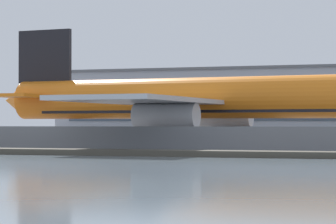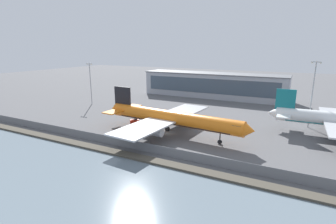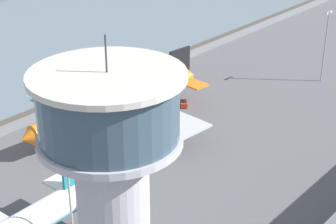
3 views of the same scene
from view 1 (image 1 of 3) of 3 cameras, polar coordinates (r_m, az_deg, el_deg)
ground_plane at (r=86.23m, az=1.59°, el=-2.62°), size 500.00×500.00×0.00m
shoreline_seawall at (r=66.79m, az=-3.33°, el=-2.91°), size 320.00×3.00×0.50m
perimeter_fence at (r=70.98m, az=-2.02°, el=-2.02°), size 280.00×0.10×2.42m
cargo_jet_orange at (r=85.94m, az=2.25°, el=0.88°), size 51.30×44.63×13.77m
baggage_tug at (r=96.35m, az=-6.65°, el=-1.94°), size 3.43×3.35×1.80m
terminal_building at (r=154.31m, az=6.16°, el=0.65°), size 77.96×15.48×13.32m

